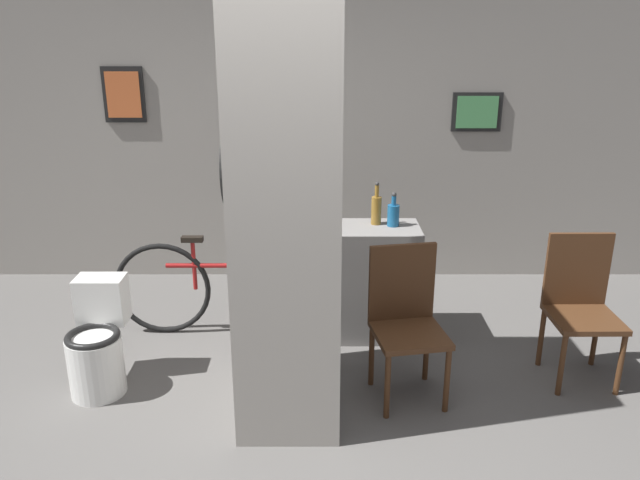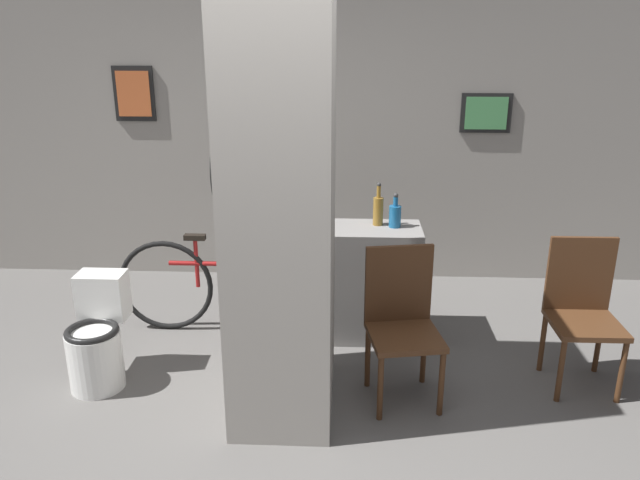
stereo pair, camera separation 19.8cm
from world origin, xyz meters
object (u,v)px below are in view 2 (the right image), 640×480
object	(u,v)px
chair_by_doorway	(582,307)
toilet	(97,340)
bicycle	(231,285)
chair_near_pillar	(402,319)
bottle_tall	(378,209)

from	to	relation	value
chair_by_doorway	toilet	bearing A→B (deg)	-177.15
bicycle	chair_by_doorway	bearing A→B (deg)	-13.77
chair_by_doorway	bicycle	world-z (taller)	chair_by_doorway
toilet	bicycle	bearing A→B (deg)	46.32
toilet	chair_near_pillar	distance (m)	2.00
bottle_tall	chair_by_doorway	bearing A→B (deg)	-26.46
chair_by_doorway	bottle_tall	world-z (taller)	bottle_tall
toilet	chair_by_doorway	bearing A→B (deg)	3.37
chair_by_doorway	bicycle	distance (m)	2.51
chair_by_doorway	bicycle	xyz separation A→B (m)	(-2.43, 0.60, -0.15)
bicycle	bottle_tall	world-z (taller)	bottle_tall
toilet	bottle_tall	bearing A→B (deg)	24.35
toilet	bottle_tall	xyz separation A→B (m)	(1.86, 0.84, 0.68)
bicycle	bottle_tall	size ratio (longest dim) A/B	5.41
chair_by_doorway	bottle_tall	bearing A→B (deg)	153.03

